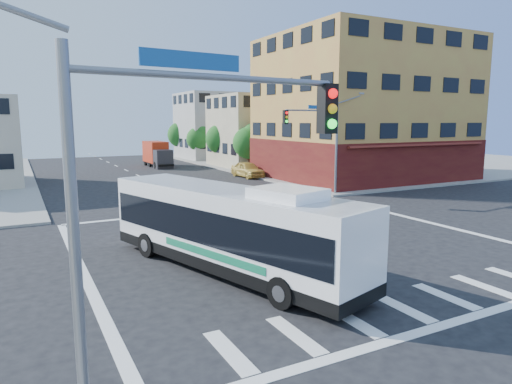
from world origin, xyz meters
TOP-DOWN VIEW (x-y plane):
  - ground at (0.00, 0.00)m, footprint 120.00×120.00m
  - sidewalk_ne at (35.00, 35.00)m, footprint 50.00×50.00m
  - corner_building_ne at (19.99, 18.48)m, footprint 18.10×15.44m
  - building_east_near at (16.98, 33.98)m, footprint 12.06×10.06m
  - building_east_far at (16.98, 47.98)m, footprint 12.06×10.06m
  - signal_mast_ne at (9.08, 10.62)m, footprint 7.91×1.13m
  - signal_mast_sw at (-9.08, -10.64)m, footprint 7.91×1.01m
  - street_tree_a at (11.90, 27.92)m, footprint 3.60×3.60m
  - street_tree_b at (11.90, 35.92)m, footprint 3.80×3.80m
  - street_tree_c at (11.90, 43.92)m, footprint 3.40×3.40m
  - street_tree_d at (11.90, 51.92)m, footprint 4.00×4.00m
  - transit_bus at (-4.40, -2.21)m, footprint 6.10×12.48m
  - box_truck at (4.49, 39.37)m, footprint 2.14×7.09m
  - parked_car at (9.77, 24.25)m, footprint 2.12×4.83m

SIDE VIEW (x-z plane):
  - ground at x=0.00m, z-range 0.00..0.00m
  - sidewalk_ne at x=35.00m, z-range 0.00..0.15m
  - parked_car at x=9.77m, z-range 0.00..1.62m
  - box_truck at x=4.49m, z-range -0.05..3.14m
  - transit_bus at x=-4.40m, z-range -0.04..3.59m
  - street_tree_c at x=11.90m, z-range 0.82..6.11m
  - street_tree_a at x=11.90m, z-range 0.83..6.35m
  - street_tree_b at x=11.90m, z-range 0.85..6.65m
  - street_tree_d at x=11.90m, z-range 0.87..6.90m
  - building_east_near at x=16.98m, z-range 0.01..9.01m
  - signal_mast_ne at x=9.08m, z-range 0.95..9.02m
  - signal_mast_sw at x=-9.08m, z-range 0.95..9.02m
  - building_east_far at x=16.98m, z-range 0.01..10.01m
  - corner_building_ne at x=19.99m, z-range -1.11..12.89m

